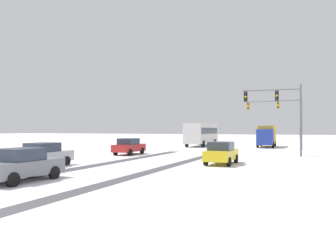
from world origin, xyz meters
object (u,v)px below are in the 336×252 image
(traffic_signal_near_right, at_px, (280,106))
(box_truck_delivery, at_px, (267,135))
(car_silver_third, at_px, (44,155))
(car_red_lead, at_px, (129,146))
(bus_oncoming, at_px, (202,133))
(car_grey_fourth, at_px, (22,165))
(car_yellow_cab_second, at_px, (221,153))
(traffic_signal_far_right, at_px, (281,112))

(traffic_signal_near_right, xyz_separation_m, box_truck_delivery, (-2.90, 17.30, -2.97))
(traffic_signal_near_right, distance_m, car_silver_third, 20.30)
(car_red_lead, relative_size, box_truck_delivery, 0.55)
(bus_oncoming, bearing_deg, box_truck_delivery, 3.54)
(car_red_lead, height_order, box_truck_delivery, box_truck_delivery)
(traffic_signal_near_right, bearing_deg, bus_oncoming, 126.30)
(traffic_signal_near_right, distance_m, box_truck_delivery, 17.79)
(car_red_lead, xyz_separation_m, box_truck_delivery, (11.28, 19.68, 0.82))
(car_red_lead, distance_m, bus_oncoming, 19.23)
(car_red_lead, height_order, car_grey_fourth, same)
(traffic_signal_near_right, bearing_deg, car_yellow_cab_second, -114.71)
(car_silver_third, bearing_deg, car_grey_fourth, -55.79)
(car_yellow_cab_second, distance_m, bus_oncoming, 26.00)
(car_yellow_cab_second, bearing_deg, car_grey_fourth, -121.76)
(traffic_signal_far_right, distance_m, bus_oncoming, 12.69)
(car_red_lead, bearing_deg, traffic_signal_far_right, 47.46)
(traffic_signal_far_right, bearing_deg, car_grey_fourth, -107.56)
(traffic_signal_far_right, xyz_separation_m, car_silver_third, (-13.56, -26.28, -3.86))
(bus_oncoming, distance_m, box_truck_delivery, 9.41)
(traffic_signal_near_right, height_order, car_yellow_cab_second, traffic_signal_near_right)
(traffic_signal_near_right, xyz_separation_m, car_yellow_cab_second, (-3.56, -7.74, -3.79))
(car_yellow_cab_second, height_order, bus_oncoming, bus_oncoming)
(car_silver_third, bearing_deg, traffic_signal_near_right, 44.41)
(bus_oncoming, bearing_deg, car_grey_fourth, -87.43)
(traffic_signal_near_right, xyz_separation_m, car_grey_fourth, (-10.67, -19.22, -3.79))
(car_red_lead, relative_size, bus_oncoming, 0.37)
(car_yellow_cab_second, distance_m, car_silver_third, 12.36)
(car_grey_fourth, relative_size, bus_oncoming, 0.37)
(car_silver_third, bearing_deg, car_red_lead, 89.67)
(car_silver_third, bearing_deg, traffic_signal_far_right, 62.71)
(car_yellow_cab_second, xyz_separation_m, box_truck_delivery, (0.66, 25.04, 0.82))
(box_truck_delivery, bearing_deg, bus_oncoming, -176.46)
(box_truck_delivery, bearing_deg, car_silver_third, -109.95)
(box_truck_delivery, bearing_deg, car_yellow_cab_second, -91.52)
(car_red_lead, height_order, car_silver_third, same)
(traffic_signal_near_right, xyz_separation_m, car_silver_third, (-14.24, -13.96, -3.79))
(traffic_signal_far_right, height_order, car_grey_fourth, traffic_signal_far_right)
(traffic_signal_far_right, distance_m, car_silver_third, 29.82)
(traffic_signal_near_right, distance_m, bus_oncoming, 20.91)
(traffic_signal_near_right, bearing_deg, car_red_lead, -170.45)
(car_grey_fourth, bearing_deg, bus_oncoming, 92.57)
(car_silver_third, bearing_deg, bus_oncoming, 86.34)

